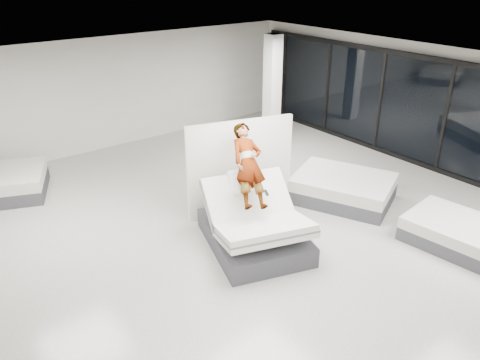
# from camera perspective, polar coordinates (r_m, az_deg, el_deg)

# --- Properties ---
(room) EXTENTS (14.00, 14.04, 3.20)m
(room) POSITION_cam_1_polar(r_m,az_deg,el_deg) (8.54, 3.62, 1.00)
(room) COLOR beige
(room) RESTS_ON ground
(hero_bed) EXTENTS (2.27, 2.63, 1.38)m
(hero_bed) POSITION_cam_1_polar(r_m,az_deg,el_deg) (9.08, 1.77, -5.70)
(hero_bed) COLOR #3B3B40
(hero_bed) RESTS_ON floor
(person) EXTENTS (1.08, 1.68, 1.50)m
(person) POSITION_cam_1_polar(r_m,az_deg,el_deg) (8.91, 1.09, 0.42)
(person) COLOR slate
(person) RESTS_ON hero_bed
(remote) EXTENTS (0.09, 0.15, 0.08)m
(remote) POSITION_cam_1_polar(r_m,az_deg,el_deg) (8.79, 3.24, -1.56)
(remote) COLOR black
(remote) RESTS_ON person
(divider_panel) EXTENTS (2.28, 0.77, 2.13)m
(divider_panel) POSITION_cam_1_polar(r_m,az_deg,el_deg) (10.00, 0.02, 1.47)
(divider_panel) COLOR silver
(divider_panel) RESTS_ON floor
(flat_bed_right_far) EXTENTS (2.37, 2.64, 0.60)m
(flat_bed_right_far) POSITION_cam_1_polar(r_m,az_deg,el_deg) (11.11, 12.41, -0.99)
(flat_bed_right_far) COLOR #3B3B40
(flat_bed_right_far) RESTS_ON floor
(flat_bed_right_near) EXTENTS (1.59, 1.99, 0.51)m
(flat_bed_right_near) POSITION_cam_1_polar(r_m,az_deg,el_deg) (10.16, 24.99, -5.87)
(flat_bed_right_near) COLOR #3B3B40
(flat_bed_right_near) RESTS_ON floor
(column) EXTENTS (0.40, 0.40, 3.20)m
(column) POSITION_cam_1_polar(r_m,az_deg,el_deg) (14.24, 3.94, 10.98)
(column) COLOR white
(column) RESTS_ON floor
(storefront_glazing) EXTENTS (0.12, 13.40, 2.92)m
(storefront_glazing) POSITION_cam_1_polar(r_m,az_deg,el_deg) (13.03, 23.76, 6.84)
(storefront_glazing) COLOR #1E2733
(storefront_glazing) RESTS_ON floor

